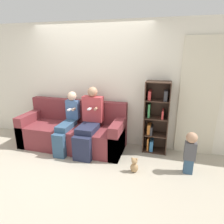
# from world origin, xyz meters

# --- Properties ---
(ground_plane) EXTENTS (14.00, 14.00, 0.00)m
(ground_plane) POSITION_xyz_m (0.00, 0.00, 0.00)
(ground_plane) COLOR #B2A893
(back_wall) EXTENTS (10.00, 0.06, 2.55)m
(back_wall) POSITION_xyz_m (0.00, 0.96, 1.27)
(back_wall) COLOR silver
(back_wall) RESTS_ON ground_plane
(curtain_panel) EXTENTS (0.72, 0.04, 2.24)m
(curtain_panel) POSITION_xyz_m (2.15, 0.91, 1.12)
(curtain_panel) COLOR beige
(curtain_panel) RESTS_ON ground_plane
(couch) EXTENTS (2.18, 0.83, 0.95)m
(couch) POSITION_xyz_m (-0.29, 0.51, 0.32)
(couch) COLOR maroon
(couch) RESTS_ON ground_plane
(adult_seated) EXTENTS (0.41, 0.78, 1.29)m
(adult_seated) POSITION_xyz_m (0.14, 0.40, 0.67)
(adult_seated) COLOR #232842
(adult_seated) RESTS_ON ground_plane
(child_seated) EXTENTS (0.28, 0.80, 1.17)m
(child_seated) POSITION_xyz_m (-0.34, 0.37, 0.60)
(child_seated) COLOR #335170
(child_seated) RESTS_ON ground_plane
(toddler_standing) EXTENTS (0.18, 0.18, 0.74)m
(toddler_standing) POSITION_xyz_m (2.01, 0.13, 0.42)
(toddler_standing) COLOR #335170
(toddler_standing) RESTS_ON ground_plane
(bookshelf) EXTENTS (0.47, 0.32, 1.43)m
(bookshelf) POSITION_xyz_m (1.38, 0.80, 0.67)
(bookshelf) COLOR #3D281E
(bookshelf) RESTS_ON ground_plane
(teddy_bear) EXTENTS (0.13, 0.11, 0.27)m
(teddy_bear) POSITION_xyz_m (1.13, -0.10, 0.13)
(teddy_bear) COLOR tan
(teddy_bear) RESTS_ON ground_plane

